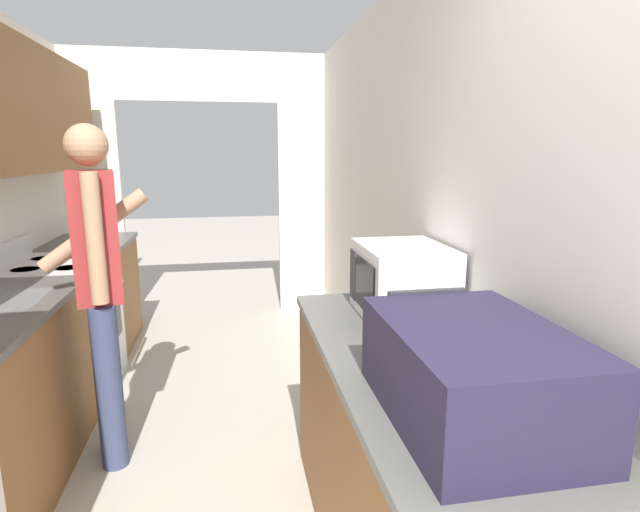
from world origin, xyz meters
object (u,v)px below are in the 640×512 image
object	(u,v)px
range_oven	(63,327)
microwave	(402,281)
suitcase	(472,372)
person	(100,287)

from	to	relation	value
range_oven	microwave	xyz separation A→B (m)	(1.86, -1.42, 0.60)
range_oven	suitcase	xyz separation A→B (m)	(1.76, -2.26, 0.57)
person	suitcase	xyz separation A→B (m)	(1.28, -1.40, 0.09)
microwave	range_oven	bearing A→B (deg)	142.64
person	microwave	xyz separation A→B (m)	(1.38, -0.56, 0.11)
range_oven	person	bearing A→B (deg)	-60.96
person	microwave	distance (m)	1.49
person	microwave	bearing A→B (deg)	-125.94
range_oven	suitcase	world-z (taller)	suitcase
range_oven	person	size ratio (longest dim) A/B	0.60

